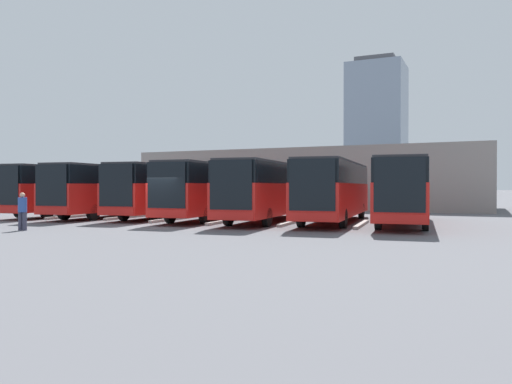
{
  "coord_description": "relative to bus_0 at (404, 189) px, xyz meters",
  "views": [
    {
      "loc": [
        -15.16,
        21.24,
        2.04
      ],
      "look_at": [
        -2.68,
        -6.16,
        1.71
      ],
      "focal_mm": 35.0,
      "sensor_mm": 36.0,
      "label": 1
    }
  ],
  "objects": [
    {
      "name": "ground_plane",
      "position": [
        11.32,
        6.43,
        -1.9
      ],
      "size": [
        600.0,
        600.0,
        0.0
      ],
      "primitive_type": "plane",
      "color": "#5B5B60"
    },
    {
      "name": "curb_divider_3",
      "position": [
        13.21,
        2.42,
        -1.82
      ],
      "size": [
        0.79,
        5.23,
        0.15
      ],
      "primitive_type": "cube",
      "rotation": [
        0.0,
        0.0,
        0.11
      ],
      "color": "#B2B2AD",
      "rests_on": "ground_plane"
    },
    {
      "name": "curb_divider_0",
      "position": [
        1.89,
        1.83,
        -1.82
      ],
      "size": [
        0.79,
        5.23,
        0.15
      ],
      "primitive_type": "cube",
      "rotation": [
        0.0,
        0.0,
        0.11
      ],
      "color": "#B2B2AD",
      "rests_on": "ground_plane"
    },
    {
      "name": "bus_5",
      "position": [
        18.86,
        0.88,
        0.0
      ],
      "size": [
        3.69,
        12.55,
        3.41
      ],
      "rotation": [
        0.0,
        0.0,
        0.11
      ],
      "color": "red",
      "rests_on": "ground_plane"
    },
    {
      "name": "bus_6",
      "position": [
        22.64,
        0.87,
        0.0
      ],
      "size": [
        3.69,
        12.55,
        3.41
      ],
      "rotation": [
        0.0,
        0.0,
        0.11
      ],
      "color": "red",
      "rests_on": "ground_plane"
    },
    {
      "name": "bus_0",
      "position": [
        0.0,
        0.0,
        0.0
      ],
      "size": [
        3.69,
        12.55,
        3.41
      ],
      "rotation": [
        0.0,
        0.0,
        0.11
      ],
      "color": "red",
      "rests_on": "ground_plane"
    },
    {
      "name": "curb_divider_2",
      "position": [
        9.43,
        2.66,
        -1.82
      ],
      "size": [
        0.79,
        5.23,
        0.15
      ],
      "primitive_type": "cube",
      "rotation": [
        0.0,
        0.0,
        0.11
      ],
      "color": "#B2B2AD",
      "rests_on": "ground_plane"
    },
    {
      "name": "curb_divider_1",
      "position": [
        5.66,
        2.04,
        -1.82
      ],
      "size": [
        0.79,
        5.23,
        0.15
      ],
      "primitive_type": "cube",
      "rotation": [
        0.0,
        0.0,
        0.11
      ],
      "color": "#B2B2AD",
      "rests_on": "ground_plane"
    },
    {
      "name": "office_tower",
      "position": [
        34.99,
        -174.98,
        24.11
      ],
      "size": [
        21.68,
        21.68,
        53.22
      ],
      "color": "#7F8EA3",
      "rests_on": "ground_plane"
    },
    {
      "name": "bus_3",
      "position": [
        11.32,
        0.59,
        0.0
      ],
      "size": [
        3.69,
        12.55,
        3.41
      ],
      "rotation": [
        0.0,
        0.0,
        0.11
      ],
      "color": "red",
      "rests_on": "ground_plane"
    },
    {
      "name": "bus_4",
      "position": [
        15.09,
        -0.07,
        0.0
      ],
      "size": [
        3.69,
        12.55,
        3.41
      ],
      "rotation": [
        0.0,
        0.0,
        0.11
      ],
      "color": "red",
      "rests_on": "ground_plane"
    },
    {
      "name": "bus_2",
      "position": [
        7.55,
        0.83,
        0.0
      ],
      "size": [
        3.69,
        12.55,
        3.41
      ],
      "rotation": [
        0.0,
        0.0,
        0.11
      ],
      "color": "red",
      "rests_on": "ground_plane"
    },
    {
      "name": "pedestrian",
      "position": [
        15.56,
        11.17,
        -0.95
      ],
      "size": [
        0.48,
        0.48,
        1.76
      ],
      "rotation": [
        0.0,
        0.0,
        3.39
      ],
      "color": "#38384C",
      "rests_on": "ground_plane"
    },
    {
      "name": "bus_1",
      "position": [
        3.77,
        0.21,
        0.0
      ],
      "size": [
        3.69,
        12.55,
        3.41
      ],
      "rotation": [
        0.0,
        0.0,
        0.11
      ],
      "color": "red",
      "rests_on": "ground_plane"
    },
    {
      "name": "curb_divider_4",
      "position": [
        16.98,
        1.76,
        -1.82
      ],
      "size": [
        0.79,
        5.23,
        0.15
      ],
      "primitive_type": "cube",
      "rotation": [
        0.0,
        0.0,
        0.11
      ],
      "color": "#B2B2AD",
      "rests_on": "ground_plane"
    },
    {
      "name": "curb_divider_5",
      "position": [
        20.75,
        2.71,
        -1.82
      ],
      "size": [
        0.79,
        5.23,
        0.15
      ],
      "primitive_type": "cube",
      "rotation": [
        0.0,
        0.0,
        0.11
      ],
      "color": "#B2B2AD",
      "rests_on": "ground_plane"
    },
    {
      "name": "station_building",
      "position": [
        11.32,
        -19.01,
        0.86
      ],
      "size": [
        32.22,
        14.57,
        5.46
      ],
      "color": "gray",
      "rests_on": "ground_plane"
    }
  ]
}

